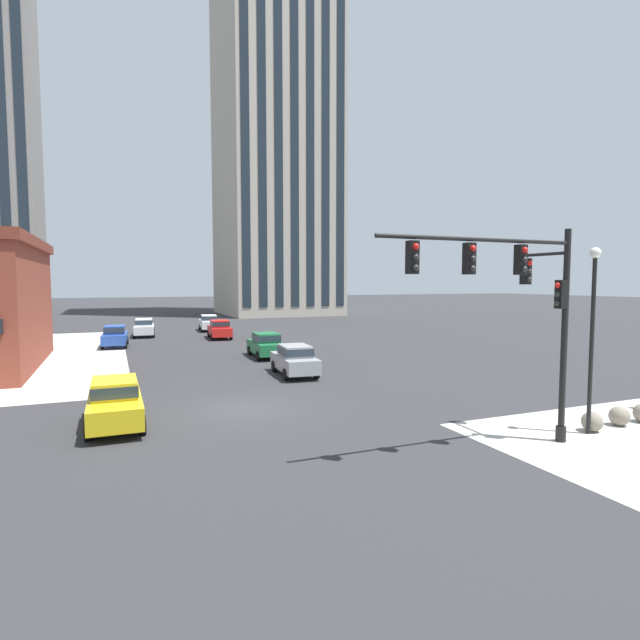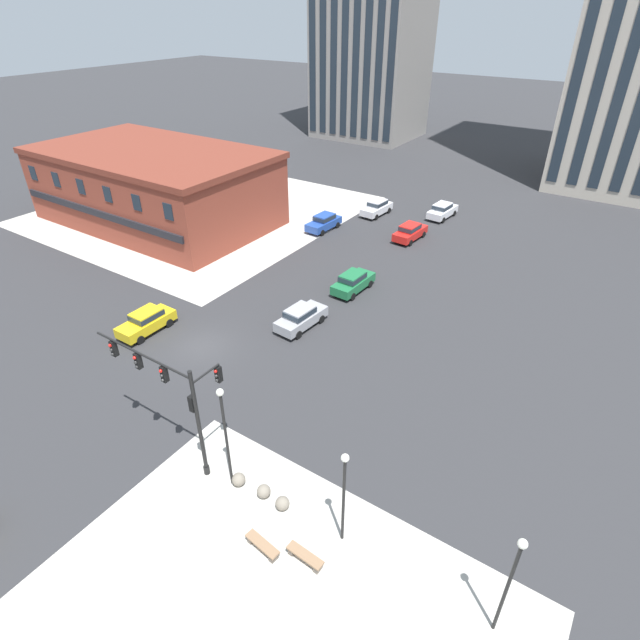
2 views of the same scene
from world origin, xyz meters
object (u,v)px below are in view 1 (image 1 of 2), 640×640
object	(u,v)px
car_main_northbound_far	(115,401)
bollard_sphere_curb_b	(619,416)
bollard_sphere_curb_a	(592,422)
car_main_southbound_far	(220,328)
car_cross_eastbound	(144,327)
traffic_signal_main	(524,297)
car_cross_westbound	(266,344)
car_main_mid	(295,359)
car_parked_curb	(209,322)
car_main_northbound_near	(115,335)
street_lamp_corner_near	(593,320)

from	to	relation	value
car_main_northbound_far	bollard_sphere_curb_b	bearing A→B (deg)	-22.24
bollard_sphere_curb_a	car_main_southbound_far	xyz separation A→B (m)	(-6.19, 33.44, 0.57)
bollard_sphere_curb_a	car_main_southbound_far	size ratio (longest dim) A/B	0.15
bollard_sphere_curb_b	car_cross_eastbound	size ratio (longest dim) A/B	0.15
traffic_signal_main	car_main_southbound_far	size ratio (longest dim) A/B	1.55
car_cross_westbound	car_main_mid	bearing A→B (deg)	-93.31
car_main_southbound_far	car_cross_eastbound	bearing A→B (deg)	144.55
car_cross_westbound	car_cross_eastbound	bearing A→B (deg)	112.05
traffic_signal_main	car_cross_eastbound	distance (m)	39.34
bollard_sphere_curb_b	car_parked_curb	xyz separation A→B (m)	(-7.34, 41.00, 0.57)
car_parked_curb	car_main_mid	world-z (taller)	same
car_cross_westbound	car_main_mid	world-z (taller)	same
car_main_northbound_near	car_main_northbound_far	world-z (taller)	same
bollard_sphere_curb_b	street_lamp_corner_near	bearing A→B (deg)	-171.67
street_lamp_corner_near	car_main_northbound_near	size ratio (longest dim) A/B	1.39
bollard_sphere_curb_a	car_cross_westbound	xyz separation A→B (m)	(-5.53, 20.80, 0.57)
car_main_northbound_far	car_cross_eastbound	xyz separation A→B (m)	(2.69, 30.94, 0.00)
street_lamp_corner_near	car_main_southbound_far	bearing A→B (deg)	99.89
traffic_signal_main	bollard_sphere_curb_a	world-z (taller)	traffic_signal_main
car_main_northbound_near	car_cross_westbound	xyz separation A→B (m)	(9.50, -9.95, 0.00)
bollard_sphere_curb_b	car_main_southbound_far	xyz separation A→B (m)	(-7.73, 33.30, 0.57)
bollard_sphere_curb_a	car_main_northbound_near	xyz separation A→B (m)	(-15.03, 30.75, 0.57)
traffic_signal_main	bollard_sphere_curb_b	xyz separation A→B (m)	(4.95, 0.35, -4.32)
car_main_southbound_far	car_cross_westbound	distance (m)	12.65
car_cross_eastbound	traffic_signal_main	bearing A→B (deg)	-76.67
traffic_signal_main	car_main_southbound_far	xyz separation A→B (m)	(-2.78, 33.65, -3.75)
street_lamp_corner_near	bollard_sphere_curb_b	bearing A→B (deg)	8.33
bollard_sphere_curb_a	car_main_northbound_far	xyz separation A→B (m)	(-15.14, 6.96, 0.57)
traffic_signal_main	street_lamp_corner_near	world-z (taller)	traffic_signal_main
car_main_northbound_far	car_main_mid	distance (m)	11.46
bollard_sphere_curb_a	car_parked_curb	world-z (taller)	car_parked_curb
car_main_northbound_near	traffic_signal_main	bearing A→B (deg)	-69.44
car_main_northbound_near	car_cross_eastbound	xyz separation A→B (m)	(2.58, 7.14, 0.00)
traffic_signal_main	car_main_northbound_near	distance (m)	33.28
bollard_sphere_curb_a	car_main_northbound_near	size ratio (longest dim) A/B	0.16
traffic_signal_main	car_parked_curb	size ratio (longest dim) A/B	1.54
bollard_sphere_curb_a	car_main_mid	bearing A→B (deg)	113.29
bollard_sphere_curb_b	car_cross_westbound	world-z (taller)	car_cross_westbound
car_parked_curb	traffic_signal_main	bearing A→B (deg)	-86.69
traffic_signal_main	car_main_southbound_far	world-z (taller)	traffic_signal_main
street_lamp_corner_near	car_parked_curb	world-z (taller)	street_lamp_corner_near
car_main_northbound_near	car_main_southbound_far	distance (m)	9.23
car_cross_eastbound	car_main_mid	xyz separation A→B (m)	(6.52, -24.11, 0.00)
traffic_signal_main	bollard_sphere_curb_b	size ratio (longest dim) A/B	10.01
car_main_northbound_far	car_main_mid	size ratio (longest dim) A/B	0.97
street_lamp_corner_near	car_main_northbound_far	distance (m)	16.67
car_main_northbound_far	car_cross_westbound	xyz separation A→B (m)	(9.61, 13.85, 0.00)
bollard_sphere_curb_a	bollard_sphere_curb_b	distance (m)	1.54
car_cross_westbound	car_main_mid	size ratio (longest dim) A/B	0.99
bollard_sphere_curb_a	traffic_signal_main	bearing A→B (deg)	-176.48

